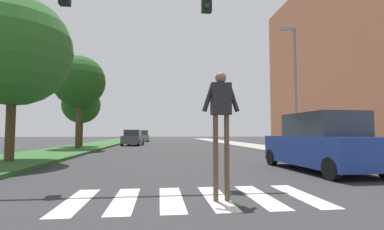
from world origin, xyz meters
name	(u,v)px	position (x,y,z in m)	size (l,w,h in m)	color
ground_plane	(166,146)	(0.00, 30.00, 0.00)	(140.00, 140.00, 0.00)	#2D2D30
crosswalk	(194,198)	(0.00, 7.33, 0.00)	(4.95, 2.20, 0.01)	silver
median_strip	(87,147)	(-7.08, 28.00, 0.07)	(4.13, 64.00, 0.15)	#2D5B28
tree_mid	(13,50)	(-6.79, 14.09, 4.77)	(4.69, 4.69, 6.97)	#4C3823
tree_far	(79,82)	(-6.70, 23.53, 5.15)	(3.85, 3.85, 6.96)	#4C3823
tree_distant	(81,105)	(-7.35, 26.73, 3.70)	(3.18, 3.18, 5.16)	#4C3823
sidewalk_right	(249,146)	(7.89, 28.00, 0.07)	(3.00, 64.00, 0.15)	#9E9991
traffic_light_gantry	(59,20)	(-3.34, 9.33, 4.28)	(7.06, 0.30, 6.00)	gold
street_lamp_right	(294,78)	(7.30, 17.52, 4.59)	(1.02, 0.24, 7.50)	slate
pedestrian_performer	(221,114)	(0.50, 7.05, 1.66)	(0.74, 0.24, 2.49)	brown
suv_crossing	(320,144)	(4.78, 10.77, 0.93)	(2.15, 4.68, 1.97)	navy
sedan_midblock	(133,138)	(-3.40, 31.82, 0.76)	(2.09, 4.64, 1.62)	#474C51
sedan_distant	(142,136)	(-3.21, 44.53, 0.78)	(2.22, 4.27, 1.69)	gray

